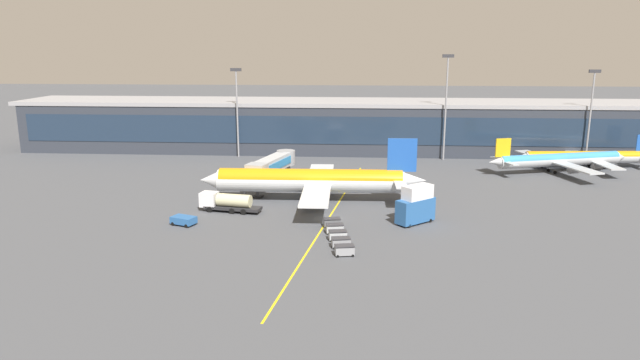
# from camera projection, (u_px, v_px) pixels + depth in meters

# --- Properties ---
(ground_plane) EXTENTS (700.00, 700.00, 0.00)m
(ground_plane) POSITION_uv_depth(u_px,v_px,m) (328.00, 218.00, 94.77)
(ground_plane) COLOR #47494F
(apron_lead_in_line) EXTENTS (10.41, 79.40, 0.01)m
(apron_lead_in_line) POSITION_uv_depth(u_px,v_px,m) (331.00, 215.00, 96.68)
(apron_lead_in_line) COLOR yellow
(apron_lead_in_line) RESTS_ON ground_plane
(terminal_building) EXTENTS (180.16, 21.60, 13.82)m
(terminal_building) POSITION_uv_depth(u_px,v_px,m) (347.00, 126.00, 156.58)
(terminal_building) COLOR #2D333D
(terminal_building) RESTS_ON ground_plane
(main_airliner) EXTENTS (42.06, 33.11, 11.91)m
(main_airliner) POSITION_uv_depth(u_px,v_px,m) (312.00, 181.00, 104.73)
(main_airliner) COLOR silver
(main_airliner) RESTS_ON ground_plane
(jet_bridge) EXTENTS (7.78, 18.16, 6.59)m
(jet_bridge) POSITION_uv_depth(u_px,v_px,m) (273.00, 164.00, 114.42)
(jet_bridge) COLOR #B2B7BC
(jet_bridge) RESTS_ON ground_plane
(fuel_tanker) EXTENTS (11.07, 4.28, 3.25)m
(fuel_tanker) POSITION_uv_depth(u_px,v_px,m) (226.00, 202.00, 98.43)
(fuel_tanker) COLOR #232326
(fuel_tanker) RESTS_ON ground_plane
(catering_lift) EXTENTS (6.78, 6.34, 6.30)m
(catering_lift) POSITION_uv_depth(u_px,v_px,m) (416.00, 205.00, 91.49)
(catering_lift) COLOR #285B9E
(catering_lift) RESTS_ON ground_plane
(pushback_tug) EXTENTS (4.37, 3.52, 1.40)m
(pushback_tug) POSITION_uv_depth(u_px,v_px,m) (183.00, 220.00, 91.10)
(pushback_tug) COLOR #285B9E
(pushback_tug) RESTS_ON ground_plane
(baggage_cart_0) EXTENTS (2.89, 2.04, 1.48)m
(baggage_cart_0) POSITION_uv_depth(u_px,v_px,m) (344.00, 250.00, 77.67)
(baggage_cart_0) COLOR gray
(baggage_cart_0) RESTS_ON ground_plane
(baggage_cart_1) EXTENTS (2.89, 2.04, 1.48)m
(baggage_cart_1) POSITION_uv_depth(u_px,v_px,m) (341.00, 242.00, 80.76)
(baggage_cart_1) COLOR gray
(baggage_cart_1) RESTS_ON ground_plane
(baggage_cart_2) EXTENTS (2.89, 2.04, 1.48)m
(baggage_cart_2) POSITION_uv_depth(u_px,v_px,m) (338.00, 235.00, 83.86)
(baggage_cart_2) COLOR #B2B7BC
(baggage_cart_2) RESTS_ON ground_plane
(baggage_cart_3) EXTENTS (2.89, 2.04, 1.48)m
(baggage_cart_3) POSITION_uv_depth(u_px,v_px,m) (335.00, 228.00, 86.96)
(baggage_cart_3) COLOR #B2B7BC
(baggage_cart_3) RESTS_ON ground_plane
(baggage_cart_4) EXTENTS (2.89, 2.04, 1.48)m
(baggage_cart_4) POSITION_uv_depth(u_px,v_px,m) (332.00, 222.00, 90.05)
(baggage_cart_4) COLOR #595B60
(baggage_cart_4) RESTS_ON ground_plane
(commuter_jet_far) EXTENTS (34.37, 27.85, 8.41)m
(commuter_jet_far) POSITION_uv_depth(u_px,v_px,m) (559.00, 160.00, 128.99)
(commuter_jet_far) COLOR #B2B7BC
(commuter_jet_far) RESTS_ON ground_plane
(commuter_jet_near) EXTENTS (33.38, 26.65, 7.96)m
(commuter_jet_near) POSITION_uv_depth(u_px,v_px,m) (586.00, 157.00, 134.13)
(commuter_jet_near) COLOR #B2B7BC
(commuter_jet_near) RESTS_ON ground_plane
(apron_light_mast_0) EXTENTS (2.80, 0.50, 22.89)m
(apron_light_mast_0) POSITION_uv_depth(u_px,v_px,m) (237.00, 106.00, 145.43)
(apron_light_mast_0) COLOR gray
(apron_light_mast_0) RESTS_ON ground_plane
(apron_light_mast_1) EXTENTS (2.80, 0.50, 22.75)m
(apron_light_mast_1) POSITION_uv_depth(u_px,v_px,m) (591.00, 108.00, 139.33)
(apron_light_mast_1) COLOR gray
(apron_light_mast_1) RESTS_ON ground_plane
(apron_light_mast_2) EXTENTS (2.80, 0.50, 26.33)m
(apron_light_mast_2) POSITION_uv_depth(u_px,v_px,m) (446.00, 100.00, 141.36)
(apron_light_mast_2) COLOR gray
(apron_light_mast_2) RESTS_ON ground_plane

